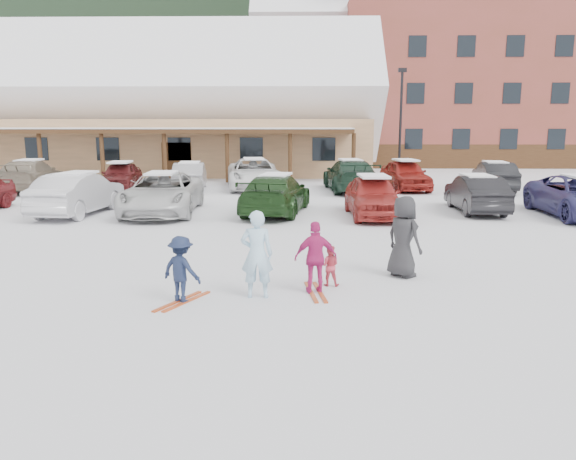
{
  "coord_description": "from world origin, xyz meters",
  "views": [
    {
      "loc": [
        0.57,
        -11.36,
        3.36
      ],
      "look_at": [
        0.3,
        1.0,
        1.0
      ],
      "focal_mm": 35.0,
      "sensor_mm": 36.0,
      "label": 1
    }
  ],
  "objects_px": {
    "parked_car_5": "(476,194)",
    "parked_car_12": "(405,175)",
    "parked_car_9": "(190,176)",
    "alpine_hotel": "(463,59)",
    "parked_car_10": "(254,174)",
    "toddler_red": "(329,266)",
    "parked_car_13": "(494,176)",
    "lamp_post": "(401,117)",
    "adult_skier": "(257,254)",
    "parked_car_2": "(162,193)",
    "parked_car_11": "(350,176)",
    "day_lodge": "(162,114)",
    "parked_car_4": "(373,196)",
    "bystander_dark": "(404,237)",
    "parked_car_7": "(30,175)",
    "parked_car_3": "(276,194)",
    "child_navy": "(181,269)",
    "parked_car_8": "(121,176)",
    "child_magenta": "(316,258)",
    "parked_car_1": "(78,194)"
  },
  "relations": [
    {
      "from": "alpine_hotel",
      "to": "parked_car_3",
      "type": "height_order",
      "value": "alpine_hotel"
    },
    {
      "from": "day_lodge",
      "to": "bystander_dark",
      "type": "bearing_deg",
      "value": -66.44
    },
    {
      "from": "parked_car_11",
      "to": "parked_car_12",
      "type": "distance_m",
      "value": 2.94
    },
    {
      "from": "parked_car_9",
      "to": "parked_car_13",
      "type": "relative_size",
      "value": 0.97
    },
    {
      "from": "parked_car_1",
      "to": "parked_car_3",
      "type": "bearing_deg",
      "value": -170.78
    },
    {
      "from": "parked_car_7",
      "to": "parked_car_9",
      "type": "distance_m",
      "value": 7.96
    },
    {
      "from": "toddler_red",
      "to": "parked_car_9",
      "type": "bearing_deg",
      "value": -63.73
    },
    {
      "from": "adult_skier",
      "to": "parked_car_13",
      "type": "xyz_separation_m",
      "value": [
        10.65,
        17.96,
        -0.14
      ]
    },
    {
      "from": "alpine_hotel",
      "to": "toddler_red",
      "type": "distance_m",
      "value": 40.99
    },
    {
      "from": "lamp_post",
      "to": "parked_car_8",
      "type": "height_order",
      "value": "lamp_post"
    },
    {
      "from": "parked_car_4",
      "to": "parked_car_5",
      "type": "xyz_separation_m",
      "value": [
        4.09,
        1.18,
        -0.04
      ]
    },
    {
      "from": "bystander_dark",
      "to": "parked_car_5",
      "type": "relative_size",
      "value": 0.42
    },
    {
      "from": "lamp_post",
      "to": "adult_skier",
      "type": "distance_m",
      "value": 25.9
    },
    {
      "from": "day_lodge",
      "to": "parked_car_5",
      "type": "height_order",
      "value": "day_lodge"
    },
    {
      "from": "parked_car_8",
      "to": "parked_car_10",
      "type": "height_order",
      "value": "parked_car_10"
    },
    {
      "from": "day_lodge",
      "to": "toddler_red",
      "type": "height_order",
      "value": "day_lodge"
    },
    {
      "from": "day_lodge",
      "to": "child_magenta",
      "type": "height_order",
      "value": "day_lodge"
    },
    {
      "from": "parked_car_2",
      "to": "parked_car_11",
      "type": "height_order",
      "value": "parked_car_11"
    },
    {
      "from": "parked_car_5",
      "to": "parked_car_1",
      "type": "bearing_deg",
      "value": 4.65
    },
    {
      "from": "child_navy",
      "to": "parked_car_5",
      "type": "xyz_separation_m",
      "value": [
        8.98,
        11.24,
        0.06
      ]
    },
    {
      "from": "toddler_red",
      "to": "parked_car_12",
      "type": "relative_size",
      "value": 0.19
    },
    {
      "from": "child_navy",
      "to": "parked_car_9",
      "type": "xyz_separation_m",
      "value": [
        -3.37,
        18.23,
        0.06
      ]
    },
    {
      "from": "parked_car_4",
      "to": "bystander_dark",
      "type": "bearing_deg",
      "value": -94.49
    },
    {
      "from": "alpine_hotel",
      "to": "parked_car_5",
      "type": "bearing_deg",
      "value": -104.02
    },
    {
      "from": "lamp_post",
      "to": "bystander_dark",
      "type": "distance_m",
      "value": 23.67
    },
    {
      "from": "parked_car_13",
      "to": "lamp_post",
      "type": "bearing_deg",
      "value": -55.32
    },
    {
      "from": "child_navy",
      "to": "parked_car_3",
      "type": "xyz_separation_m",
      "value": [
        1.32,
        10.73,
        0.09
      ]
    },
    {
      "from": "toddler_red",
      "to": "parked_car_3",
      "type": "bearing_deg",
      "value": -74.67
    },
    {
      "from": "parked_car_9",
      "to": "parked_car_2",
      "type": "bearing_deg",
      "value": 86.36
    },
    {
      "from": "lamp_post",
      "to": "parked_car_4",
      "type": "relative_size",
      "value": 1.51
    },
    {
      "from": "bystander_dark",
      "to": "parked_car_1",
      "type": "height_order",
      "value": "bystander_dark"
    },
    {
      "from": "alpine_hotel",
      "to": "parked_car_2",
      "type": "bearing_deg",
      "value": -123.48
    },
    {
      "from": "alpine_hotel",
      "to": "parked_car_10",
      "type": "height_order",
      "value": "alpine_hotel"
    },
    {
      "from": "parked_car_5",
      "to": "parked_car_9",
      "type": "height_order",
      "value": "parked_car_5"
    },
    {
      "from": "bystander_dark",
      "to": "parked_car_9",
      "type": "relative_size",
      "value": 0.42
    },
    {
      "from": "lamp_post",
      "to": "parked_car_1",
      "type": "xyz_separation_m",
      "value": [
        -14.44,
        -14.76,
        -2.95
      ]
    },
    {
      "from": "parked_car_13",
      "to": "alpine_hotel",
      "type": "bearing_deg",
      "value": -94.01
    },
    {
      "from": "parked_car_13",
      "to": "parked_car_12",
      "type": "bearing_deg",
      "value": 3.82
    },
    {
      "from": "bystander_dark",
      "to": "lamp_post",
      "type": "bearing_deg",
      "value": -47.62
    },
    {
      "from": "lamp_post",
      "to": "parked_car_12",
      "type": "relative_size",
      "value": 1.48
    },
    {
      "from": "alpine_hotel",
      "to": "parked_car_2",
      "type": "height_order",
      "value": "alpine_hotel"
    },
    {
      "from": "day_lodge",
      "to": "parked_car_8",
      "type": "bearing_deg",
      "value": -87.99
    },
    {
      "from": "alpine_hotel",
      "to": "parked_car_10",
      "type": "xyz_separation_m",
      "value": [
        -16.09,
        -20.42,
        -7.85
      ]
    },
    {
      "from": "parked_car_2",
      "to": "parked_car_13",
      "type": "height_order",
      "value": "parked_car_2"
    },
    {
      "from": "day_lodge",
      "to": "parked_car_12",
      "type": "xyz_separation_m",
      "value": [
        14.93,
        -10.59,
        -3.18
      ]
    },
    {
      "from": "adult_skier",
      "to": "parked_car_12",
      "type": "height_order",
      "value": "adult_skier"
    },
    {
      "from": "parked_car_5",
      "to": "parked_car_12",
      "type": "relative_size",
      "value": 0.95
    },
    {
      "from": "alpine_hotel",
      "to": "lamp_post",
      "type": "bearing_deg",
      "value": -118.2
    },
    {
      "from": "parked_car_12",
      "to": "parked_car_9",
      "type": "bearing_deg",
      "value": 174.62
    },
    {
      "from": "child_navy",
      "to": "parked_car_10",
      "type": "relative_size",
      "value": 0.23
    }
  ]
}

